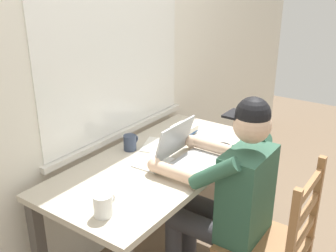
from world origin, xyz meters
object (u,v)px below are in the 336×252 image
Objects in this scene: laptop at (187,154)px; coffee_mug_white at (103,205)px; computer_mouse at (224,146)px; seated_person at (228,191)px; wooden_chair at (274,244)px; coffee_mug_dark at (130,142)px; book_stack_main at (184,130)px; desk at (160,176)px.

laptop is 0.66m from coffee_mug_white.
coffee_mug_white is at bearing 173.27° from computer_mouse.
computer_mouse is (0.32, 0.19, 0.10)m from seated_person.
coffee_mug_dark is at bearing 92.24° from wooden_chair.
seated_person is 1.33× the size of wooden_chair.
coffee_mug_dark is (-0.35, 0.46, 0.03)m from computer_mouse.
wooden_chair reaches higher than book_stack_main.
desk is 7.75× the size of book_stack_main.
desk is 0.74m from wooden_chair.
coffee_mug_white is 1.04m from book_stack_main.
wooden_chair is at bearing -114.77° from book_stack_main.
book_stack_main is at bearing 80.18° from computer_mouse.
coffee_mug_white reaches higher than computer_mouse.
wooden_chair is at bearing -91.73° from laptop.
seated_person reaches higher than coffee_mug_dark.
desk is at bearing 147.42° from computer_mouse.
desk is 0.28m from coffee_mug_dark.
laptop reaches higher than computer_mouse.
laptop reaches higher than book_stack_main.
desk is at bearing -166.15° from book_stack_main.
coffee_mug_dark reaches higher than computer_mouse.
desk is 11.63× the size of coffee_mug_white.
seated_person is at bearing -86.81° from coffee_mug_dark.
book_stack_main is (0.37, 0.53, 0.11)m from seated_person.
coffee_mug_white is 1.06× the size of coffee_mug_dark.
wooden_chair is 4.97× the size of book_stack_main.
wooden_chair is 9.20× the size of computer_mouse.
book_stack_main is (0.42, 0.10, 0.13)m from desk.
desk is 0.45m from computer_mouse.
seated_person is at bearing -125.19° from book_stack_main.
computer_mouse is 0.34m from book_stack_main.
wooden_chair is (0.05, -0.71, -0.21)m from desk.
computer_mouse is (0.30, -0.08, -0.04)m from laptop.
coffee_mug_dark is at bearing 98.03° from laptop.
book_stack_main is (0.41, -0.13, -0.02)m from coffee_mug_dark.
laptop reaches higher than wooden_chair.
coffee_mug_white is at bearing 177.57° from laptop.
seated_person reaches higher than wooden_chair.
seated_person reaches higher than desk.
computer_mouse is (0.32, 0.47, 0.33)m from wooden_chair.
seated_person is 9.94× the size of coffee_mug_white.
wooden_chair reaches higher than coffee_mug_white.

